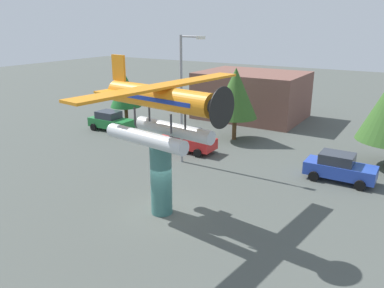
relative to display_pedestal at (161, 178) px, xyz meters
The scene contains 10 objects.
ground_plane 1.96m from the display_pedestal, ahead, with size 140.00×140.00×0.00m, color #4C514C.
display_pedestal is the anchor object (origin of this frame).
floatplane_monument 3.63m from the display_pedestal, ahead, with size 7.06×10.45×4.00m.
car_near_green 17.05m from the display_pedestal, 141.69° to the left, with size 4.20×2.02×1.76m.
car_mid_red 10.22m from the display_pedestal, 114.48° to the left, with size 4.20×2.02×1.76m.
car_far_blue 11.58m from the display_pedestal, 53.13° to the left, with size 4.20×2.02×1.76m.
streetlight_primary 8.22m from the display_pedestal, 114.03° to the left, with size 1.84×0.28×8.71m.
storefront_building 22.45m from the display_pedestal, 101.50° to the left, with size 10.28×7.76×4.65m, color brown.
tree_west 19.70m from the display_pedestal, 136.01° to the left, with size 2.99×2.99×4.89m.
tree_east 14.26m from the display_pedestal, 100.27° to the left, with size 3.69×3.69×6.00m.
Camera 1 is at (10.83, -14.64, 9.51)m, focal length 36.14 mm.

